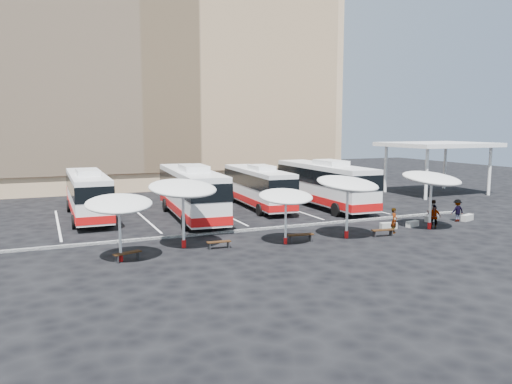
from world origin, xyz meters
name	(u,v)px	position (x,y,z in m)	size (l,w,h in m)	color
ground	(260,232)	(0.00, 0.00, 0.00)	(120.00, 120.00, 0.00)	black
sandstone_building	(153,78)	(0.00, 31.87, 12.63)	(42.00, 18.25, 29.60)	tan
service_canopy	(438,146)	(24.00, 10.00, 4.87)	(10.00, 8.00, 5.20)	white
curb_divider	(257,229)	(0.00, 0.50, 0.07)	(34.00, 0.25, 0.15)	black
bay_lines	(220,212)	(0.00, 8.00, 0.01)	(24.15, 12.00, 0.01)	white
bus_0	(88,193)	(-9.80, 9.62, 1.90)	(2.79, 11.74, 3.72)	white
bus_1	(191,191)	(-2.79, 6.36, 2.07)	(3.64, 12.96, 4.06)	white
bus_2	(257,186)	(3.75, 9.08, 1.87)	(3.20, 11.65, 3.66)	white
bus_3	(324,183)	(8.98, 7.02, 2.08)	(3.19, 12.87, 4.07)	white
sunshade_0	(119,204)	(-9.39, -3.77, 2.95)	(3.54, 3.58, 3.48)	white
sunshade_1	(183,189)	(-5.69, -2.22, 3.37)	(4.54, 4.58, 3.97)	white
sunshade_2	(286,197)	(0.00, -3.66, 2.79)	(3.45, 3.48, 3.28)	white
sunshade_3	(348,184)	(4.14, -3.76, 3.34)	(4.88, 4.91, 3.94)	white
sunshade_4	(432,179)	(10.74, -3.67, 3.38)	(4.69, 4.73, 3.98)	white
wood_bench_0	(127,254)	(-9.07, -3.81, 0.34)	(1.51, 0.83, 0.45)	black
wood_bench_1	(219,243)	(-3.94, -3.20, 0.32)	(1.39, 0.45, 0.42)	black
wood_bench_2	(300,236)	(1.02, -3.61, 0.37)	(1.63, 0.61, 0.49)	black
wood_bench_3	(383,231)	(6.46, -4.29, 0.34)	(1.50, 0.57, 0.45)	black
conc_bench_0	(388,226)	(8.27, -2.54, 0.21)	(1.14, 0.38, 0.43)	#999993
conc_bench_1	(412,224)	(10.24, -2.60, 0.20)	(1.06, 0.35, 0.40)	#999993
conc_bench_2	(432,219)	(12.80, -1.62, 0.21)	(1.10, 0.37, 0.41)	#999993
conc_bench_3	(467,218)	(15.40, -2.42, 0.22)	(1.19, 0.40, 0.45)	#999993
passenger_0	(394,221)	(7.72, -3.80, 0.82)	(0.60, 0.39, 1.64)	black
passenger_1	(433,212)	(12.14, -2.41, 0.86)	(0.84, 0.65, 1.72)	black
passenger_2	(434,217)	(11.16, -3.58, 0.80)	(0.94, 0.39, 1.60)	black
passenger_3	(457,210)	(14.47, -2.36, 0.81)	(1.04, 0.60, 1.61)	black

